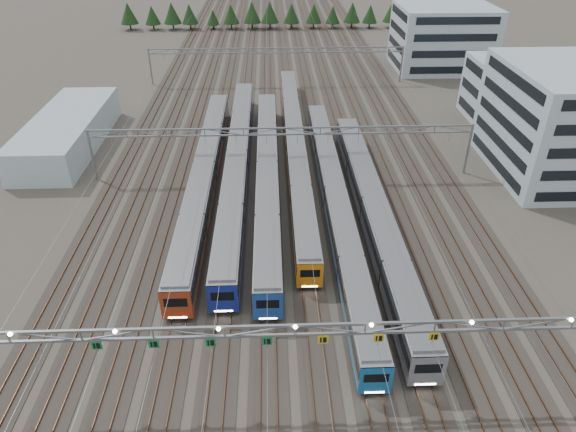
{
  "coord_description": "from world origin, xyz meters",
  "views": [
    {
      "loc": [
        -1.61,
        -29.46,
        36.67
      ],
      "look_at": [
        0.26,
        22.95,
        3.5
      ],
      "focal_mm": 32.0,
      "sensor_mm": 36.0,
      "label": 1
    }
  ],
  "objects_px": {
    "train_d": "(295,143)",
    "train_f": "(373,209)",
    "train_a": "(205,173)",
    "depot_bldg_north": "(442,37)",
    "train_b": "(238,161)",
    "gantry_far": "(277,55)",
    "west_shed": "(68,131)",
    "depot_bldg_south": "(564,122)",
    "depot_bldg_mid": "(513,93)",
    "gantry_near": "(295,333)",
    "gantry_mid": "(282,137)",
    "train_c": "(267,172)",
    "train_e": "(335,198)"
  },
  "relations": [
    {
      "from": "train_b",
      "to": "gantry_far",
      "type": "relative_size",
      "value": 1.11
    },
    {
      "from": "train_a",
      "to": "gantry_mid",
      "type": "relative_size",
      "value": 1.01
    },
    {
      "from": "train_e",
      "to": "train_f",
      "type": "xyz_separation_m",
      "value": [
        4.5,
        -3.47,
        0.19
      ]
    },
    {
      "from": "west_shed",
      "to": "depot_bldg_mid",
      "type": "bearing_deg",
      "value": 5.98
    },
    {
      "from": "train_a",
      "to": "gantry_far",
      "type": "xyz_separation_m",
      "value": [
        11.25,
        48.05,
        4.08
      ]
    },
    {
      "from": "train_a",
      "to": "depot_bldg_north",
      "type": "distance_m",
      "value": 78.29
    },
    {
      "from": "gantry_far",
      "to": "depot_bldg_north",
      "type": "relative_size",
      "value": 2.56
    },
    {
      "from": "depot_bldg_north",
      "to": "train_b",
      "type": "bearing_deg",
      "value": -130.21
    },
    {
      "from": "train_a",
      "to": "gantry_far",
      "type": "relative_size",
      "value": 1.01
    },
    {
      "from": "gantry_far",
      "to": "depot_bldg_mid",
      "type": "xyz_separation_m",
      "value": [
        42.83,
        -24.5,
        -0.83
      ]
    },
    {
      "from": "train_f",
      "to": "gantry_far",
      "type": "distance_m",
      "value": 60.17
    },
    {
      "from": "gantry_mid",
      "to": "depot_bldg_south",
      "type": "distance_m",
      "value": 41.66
    },
    {
      "from": "train_d",
      "to": "train_f",
      "type": "relative_size",
      "value": 1.3
    },
    {
      "from": "gantry_mid",
      "to": "west_shed",
      "type": "bearing_deg",
      "value": 161.11
    },
    {
      "from": "depot_bldg_north",
      "to": "depot_bldg_mid",
      "type": "bearing_deg",
      "value": -85.38
    },
    {
      "from": "gantry_mid",
      "to": "gantry_far",
      "type": "distance_m",
      "value": 45.0
    },
    {
      "from": "gantry_near",
      "to": "gantry_mid",
      "type": "bearing_deg",
      "value": 89.93
    },
    {
      "from": "train_d",
      "to": "train_f",
      "type": "xyz_separation_m",
      "value": [
        9.0,
        -21.17,
        0.2
      ]
    },
    {
      "from": "train_c",
      "to": "train_f",
      "type": "relative_size",
      "value": 1.09
    },
    {
      "from": "gantry_far",
      "to": "train_d",
      "type": "bearing_deg",
      "value": -86.59
    },
    {
      "from": "train_b",
      "to": "train_f",
      "type": "bearing_deg",
      "value": -39.18
    },
    {
      "from": "train_c",
      "to": "gantry_near",
      "type": "relative_size",
      "value": 1.02
    },
    {
      "from": "train_a",
      "to": "gantry_near",
      "type": "bearing_deg",
      "value": -73.18
    },
    {
      "from": "train_a",
      "to": "train_c",
      "type": "distance_m",
      "value": 9.0
    },
    {
      "from": "train_b",
      "to": "train_e",
      "type": "bearing_deg",
      "value": -39.68
    },
    {
      "from": "train_a",
      "to": "train_b",
      "type": "distance_m",
      "value": 5.86
    },
    {
      "from": "gantry_far",
      "to": "west_shed",
      "type": "relative_size",
      "value": 1.88
    },
    {
      "from": "train_a",
      "to": "gantry_near",
      "type": "height_order",
      "value": "gantry_near"
    },
    {
      "from": "train_d",
      "to": "train_b",
      "type": "bearing_deg",
      "value": -144.18
    },
    {
      "from": "gantry_near",
      "to": "gantry_far",
      "type": "relative_size",
      "value": 1.0
    },
    {
      "from": "train_b",
      "to": "train_e",
      "type": "relative_size",
      "value": 1.03
    },
    {
      "from": "train_d",
      "to": "west_shed",
      "type": "relative_size",
      "value": 2.28
    },
    {
      "from": "gantry_near",
      "to": "train_d",
      "type": "bearing_deg",
      "value": 87.22
    },
    {
      "from": "train_c",
      "to": "depot_bldg_mid",
      "type": "distance_m",
      "value": 50.99
    },
    {
      "from": "gantry_mid",
      "to": "gantry_far",
      "type": "xyz_separation_m",
      "value": [
        0.0,
        45.0,
        0.0
      ]
    },
    {
      "from": "depot_bldg_south",
      "to": "train_f",
      "type": "bearing_deg",
      "value": -154.84
    },
    {
      "from": "train_c",
      "to": "west_shed",
      "type": "xyz_separation_m",
      "value": [
        -33.56,
        15.37,
        0.39
      ]
    },
    {
      "from": "train_f",
      "to": "train_a",
      "type": "bearing_deg",
      "value": 154.11
    },
    {
      "from": "gantry_far",
      "to": "train_a",
      "type": "bearing_deg",
      "value": -103.18
    },
    {
      "from": "train_d",
      "to": "depot_bldg_south",
      "type": "height_order",
      "value": "depot_bldg_south"
    },
    {
      "from": "train_b",
      "to": "gantry_near",
      "type": "distance_m",
      "value": 41.64
    },
    {
      "from": "gantry_far",
      "to": "depot_bldg_north",
      "type": "height_order",
      "value": "depot_bldg_north"
    },
    {
      "from": "train_a",
      "to": "train_d",
      "type": "relative_size",
      "value": 0.83
    },
    {
      "from": "train_e",
      "to": "west_shed",
      "type": "xyz_separation_m",
      "value": [
        -42.56,
        22.75,
        0.52
      ]
    },
    {
      "from": "train_e",
      "to": "depot_bldg_mid",
      "type": "height_order",
      "value": "depot_bldg_mid"
    },
    {
      "from": "train_c",
      "to": "depot_bldg_south",
      "type": "distance_m",
      "value": 44.39
    },
    {
      "from": "train_b",
      "to": "train_d",
      "type": "distance_m",
      "value": 11.1
    },
    {
      "from": "train_e",
      "to": "train_c",
      "type": "bearing_deg",
      "value": 140.63
    },
    {
      "from": "train_b",
      "to": "gantry_far",
      "type": "height_order",
      "value": "gantry_far"
    },
    {
      "from": "gantry_far",
      "to": "depot_bldg_mid",
      "type": "bearing_deg",
      "value": -29.78
    }
  ]
}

